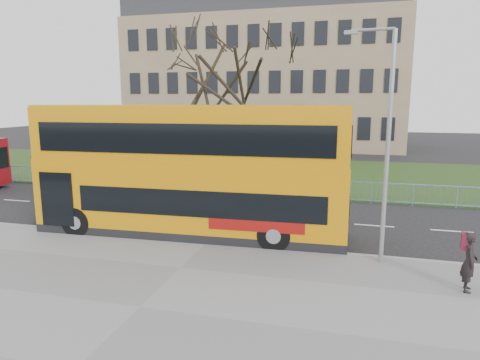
# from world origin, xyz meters

# --- Properties ---
(ground) EXTENTS (120.00, 120.00, 0.00)m
(ground) POSITION_xyz_m (0.00, 0.00, 0.00)
(ground) COLOR black
(ground) RESTS_ON ground
(pavement) EXTENTS (80.00, 10.50, 0.12)m
(pavement) POSITION_xyz_m (0.00, -6.75, 0.06)
(pavement) COLOR slate
(pavement) RESTS_ON ground
(kerb) EXTENTS (80.00, 0.20, 0.14)m
(kerb) POSITION_xyz_m (0.00, -1.55, 0.07)
(kerb) COLOR gray
(kerb) RESTS_ON ground
(grass_verge) EXTENTS (80.00, 15.40, 0.08)m
(grass_verge) POSITION_xyz_m (0.00, 14.30, 0.04)
(grass_verge) COLOR #213A15
(grass_verge) RESTS_ON ground
(guard_railing) EXTENTS (40.00, 0.12, 1.10)m
(guard_railing) POSITION_xyz_m (0.00, 6.60, 0.55)
(guard_railing) COLOR #6E94C5
(guard_railing) RESTS_ON ground
(bare_tree) EXTENTS (7.94, 7.94, 11.35)m
(bare_tree) POSITION_xyz_m (-3.00, 10.00, 5.75)
(bare_tree) COLOR black
(bare_tree) RESTS_ON grass_verge
(civic_building) EXTENTS (30.00, 15.00, 14.00)m
(civic_building) POSITION_xyz_m (-5.00, 35.00, 7.00)
(civic_building) COLOR #8D7159
(civic_building) RESTS_ON ground
(yellow_bus) EXTENTS (11.92, 3.27, 4.95)m
(yellow_bus) POSITION_xyz_m (-1.01, -0.51, 2.66)
(yellow_bus) COLOR orange
(yellow_bus) RESTS_ON ground
(pedestrian) EXTENTS (0.48, 0.65, 1.64)m
(pedestrian) POSITION_xyz_m (8.13, -3.65, 0.94)
(pedestrian) COLOR black
(pedestrian) RESTS_ON pavement
(street_lamp) EXTENTS (1.52, 0.27, 7.17)m
(street_lamp) POSITION_xyz_m (5.91, -1.99, 4.05)
(street_lamp) COLOR gray
(street_lamp) RESTS_ON pavement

